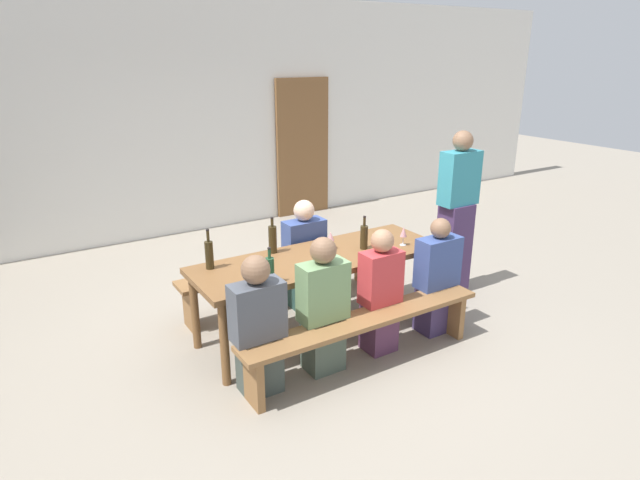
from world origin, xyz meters
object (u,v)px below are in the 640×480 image
at_px(wine_glass_0, 403,233).
at_px(seated_guest_far_0, 304,258).
at_px(seated_guest_near_1, 323,309).
at_px(bench_far, 284,271).
at_px(wine_bottle_1, 364,237).
at_px(wine_glass_1, 331,237).
at_px(seated_guest_near_2, 380,294).
at_px(wine_bottle_0, 273,239).
at_px(standing_host, 456,217).
at_px(tasting_table, 320,264).
at_px(bench_near, 365,327).
at_px(wine_bottle_3, 209,254).
at_px(seated_guest_near_3, 437,280).
at_px(seated_guest_near_0, 258,329).
at_px(wooden_door, 303,148).
at_px(wine_bottle_2, 270,270).

height_order(wine_glass_0, seated_guest_far_0, seated_guest_far_0).
height_order(wine_glass_0, seated_guest_near_1, seated_guest_near_1).
bearing_deg(bench_far, wine_bottle_1, -59.15).
relative_size(wine_glass_1, seated_guest_near_2, 0.15).
bearing_deg(wine_bottle_1, seated_guest_near_2, -110.07).
relative_size(wine_glass_0, seated_guest_near_2, 0.16).
bearing_deg(wine_bottle_0, seated_guest_near_2, -55.41).
bearing_deg(standing_host, tasting_table, 0.20).
relative_size(bench_near, seated_guest_near_2, 1.99).
distance_m(wine_bottle_3, seated_guest_near_3, 2.04).
bearing_deg(seated_guest_near_0, standing_host, -77.96).
bearing_deg(wine_bottle_0, wine_bottle_3, -174.55).
height_order(seated_guest_far_0, standing_host, standing_host).
xyz_separation_m(bench_far, seated_guest_near_3, (0.91, -1.23, 0.15)).
distance_m(wine_bottle_0, wine_glass_0, 1.22).
bearing_deg(seated_guest_near_2, standing_host, -68.90).
bearing_deg(standing_host, seated_guest_near_3, 35.50).
bearing_deg(wine_bottle_0, bench_far, 51.11).
distance_m(wine_bottle_1, seated_guest_near_1, 0.95).
xyz_separation_m(tasting_table, seated_guest_far_0, (0.15, 0.54, -0.15)).
height_order(tasting_table, seated_guest_near_0, seated_guest_near_0).
xyz_separation_m(wine_bottle_0, seated_guest_far_0, (0.47, 0.24, -0.35)).
height_order(wooden_door, bench_far, wooden_door).
distance_m(wine_glass_1, seated_guest_near_2, 0.73).
bearing_deg(seated_guest_near_1, wine_bottle_3, 38.78).
distance_m(bench_near, seated_guest_far_0, 1.25).
relative_size(wine_bottle_0, seated_guest_near_1, 0.29).
distance_m(wine_glass_1, seated_guest_near_0, 1.28).
distance_m(seated_guest_near_0, seated_guest_near_2, 1.14).
height_order(tasting_table, wine_bottle_2, wine_bottle_2).
distance_m(wine_glass_0, standing_host, 0.89).
distance_m(bench_near, wine_bottle_3, 1.41).
bearing_deg(standing_host, seated_guest_near_1, 15.35).
xyz_separation_m(wooden_door, wine_bottle_0, (-2.16, -3.16, -0.17)).
relative_size(wine_glass_1, seated_guest_near_3, 0.15).
distance_m(bench_near, wine_bottle_0, 1.16).
xyz_separation_m(wine_bottle_2, wine_glass_1, (0.83, 0.41, 0.00)).
xyz_separation_m(wine_bottle_3, seated_guest_near_0, (0.06, -0.78, -0.35)).
bearing_deg(bench_near, seated_guest_near_0, 170.29).
bearing_deg(seated_guest_near_1, wine_glass_1, -37.10).
distance_m(seated_guest_near_2, standing_host, 1.54).
height_order(wine_glass_0, wine_glass_1, wine_glass_0).
relative_size(wine_bottle_2, wine_glass_0, 1.67).
bearing_deg(seated_guest_near_3, bench_near, 99.34).
height_order(wine_bottle_0, wine_glass_0, wine_bottle_0).
height_order(wine_bottle_2, seated_guest_near_0, seated_guest_near_0).
bearing_deg(seated_guest_near_2, wine_bottle_3, 56.96).
height_order(wine_bottle_2, seated_guest_near_3, seated_guest_near_3).
height_order(wine_bottle_1, wine_bottle_2, wine_bottle_1).
bearing_deg(wine_glass_0, tasting_table, 167.83).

